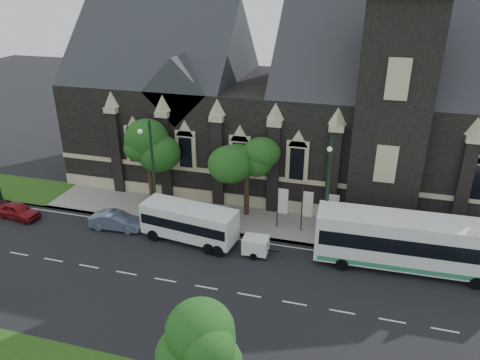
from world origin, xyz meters
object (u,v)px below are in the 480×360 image
(tree_park_east, at_px, (200,343))
(banner_flag_left, at_px, (281,203))
(street_lamp_near, at_px, (328,188))
(sedan, at_px, (116,221))
(tree_walk_right, at_px, (250,153))
(tree_walk_left, at_px, (151,144))
(street_lamp_mid, at_px, (152,168))
(banner_flag_center, at_px, (306,206))
(box_trailer, at_px, (256,245))
(shuttle_bus, at_px, (189,221))
(tour_coach, at_px, (414,243))
(car_far_red, at_px, (18,211))
(banner_flag_right, at_px, (331,210))

(tree_park_east, distance_m, banner_flag_left, 18.46)
(street_lamp_near, height_order, sedan, street_lamp_near)
(tree_walk_right, height_order, tree_walk_left, tree_walk_right)
(tree_park_east, height_order, street_lamp_mid, street_lamp_mid)
(street_lamp_mid, bearing_deg, banner_flag_center, 8.82)
(street_lamp_near, bearing_deg, box_trailer, -154.05)
(tree_walk_left, distance_m, shuttle_bus, 8.70)
(banner_flag_center, height_order, tour_coach, banner_flag_center)
(street_lamp_near, xyz_separation_m, banner_flag_left, (-3.71, 1.91, -2.73))
(street_lamp_mid, relative_size, box_trailer, 3.31)
(banner_flag_left, bearing_deg, street_lamp_near, -27.18)
(shuttle_bus, bearing_deg, street_lamp_mid, 162.83)
(street_lamp_mid, height_order, banner_flag_center, street_lamp_mid)
(street_lamp_mid, xyz_separation_m, tour_coach, (20.35, -1.03, -2.96))
(shuttle_bus, relative_size, box_trailer, 2.88)
(street_lamp_near, xyz_separation_m, tour_coach, (6.35, -1.03, -2.96))
(tree_walk_right, distance_m, banner_flag_left, 4.92)
(shuttle_bus, height_order, box_trailer, shuttle_bus)
(street_lamp_mid, bearing_deg, car_far_red, -168.98)
(street_lamp_near, relative_size, car_far_red, 2.24)
(tour_coach, bearing_deg, banner_flag_right, 152.70)
(tree_walk_right, distance_m, shuttle_bus, 7.60)
(banner_flag_left, distance_m, car_far_red, 22.66)
(shuttle_bus, relative_size, car_far_red, 1.95)
(tree_walk_left, distance_m, car_far_red, 12.76)
(tree_walk_left, xyz_separation_m, car_far_red, (-10.11, -5.93, -5.05))
(tree_walk_left, relative_size, street_lamp_mid, 0.85)
(tour_coach, bearing_deg, shuttle_bus, -179.02)
(banner_flag_center, height_order, shuttle_bus, banner_flag_center)
(banner_flag_left, xyz_separation_m, banner_flag_center, (2.00, 0.00, 0.00))
(banner_flag_left, relative_size, tour_coach, 0.29)
(tree_park_east, relative_size, banner_flag_right, 1.57)
(tree_walk_right, relative_size, banner_flag_center, 1.95)
(tree_walk_left, relative_size, car_far_red, 1.90)
(tree_park_east, relative_size, sedan, 1.42)
(banner_flag_center, relative_size, sedan, 0.91)
(shuttle_bus, bearing_deg, sedan, -172.81)
(car_far_red, bearing_deg, banner_flag_center, -72.42)
(car_far_red, bearing_deg, sedan, -78.33)
(box_trailer, bearing_deg, street_lamp_near, 25.01)
(tree_park_east, distance_m, box_trailer, 14.63)
(sedan, bearing_deg, tree_park_east, -142.38)
(banner_flag_right, xyz_separation_m, box_trailer, (-5.05, -4.22, -1.56))
(street_lamp_near, bearing_deg, street_lamp_mid, 180.00)
(banner_flag_left, distance_m, shuttle_bus, 7.52)
(shuttle_bus, distance_m, car_far_red, 15.70)
(tree_park_east, height_order, box_trailer, tree_park_east)
(banner_flag_left, bearing_deg, street_lamp_mid, -169.50)
(banner_flag_left, distance_m, banner_flag_center, 2.00)
(banner_flag_left, distance_m, tour_coach, 10.49)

